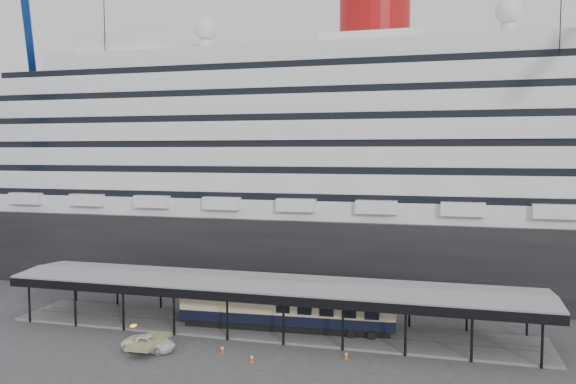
# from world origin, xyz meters

# --- Properties ---
(ground) EXTENTS (200.00, 200.00, 0.00)m
(ground) POSITION_xyz_m (0.00, 0.00, 0.00)
(ground) COLOR #38383A
(ground) RESTS_ON ground
(cruise_ship) EXTENTS (130.00, 30.00, 43.90)m
(cruise_ship) POSITION_xyz_m (0.05, 32.00, 18.35)
(cruise_ship) COLOR black
(cruise_ship) RESTS_ON ground
(platform_canopy) EXTENTS (56.00, 9.18, 5.30)m
(platform_canopy) POSITION_xyz_m (0.00, 5.00, 2.36)
(platform_canopy) COLOR slate
(platform_canopy) RESTS_ON ground
(port_truck) EXTENTS (5.02, 2.38, 1.38)m
(port_truck) POSITION_xyz_m (-8.95, -3.77, 0.69)
(port_truck) COLOR white
(port_truck) RESTS_ON ground
(pullman_carriage) EXTENTS (22.57, 4.03, 22.04)m
(pullman_carriage) POSITION_xyz_m (2.10, 5.00, 2.67)
(pullman_carriage) COLOR black
(pullman_carriage) RESTS_ON ground
(traffic_cone_left) EXTENTS (0.44, 0.44, 0.78)m
(traffic_cone_left) POSITION_xyz_m (-2.04, -2.65, 0.39)
(traffic_cone_left) COLOR #DE400C
(traffic_cone_left) RESTS_ON ground
(traffic_cone_mid) EXTENTS (0.49, 0.49, 0.82)m
(traffic_cone_mid) POSITION_xyz_m (1.35, -4.18, 0.41)
(traffic_cone_mid) COLOR #F04A0D
(traffic_cone_mid) RESTS_ON ground
(traffic_cone_right) EXTENTS (0.45, 0.45, 0.72)m
(traffic_cone_right) POSITION_xyz_m (9.32, -1.16, 0.36)
(traffic_cone_right) COLOR #E2520C
(traffic_cone_right) RESTS_ON ground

